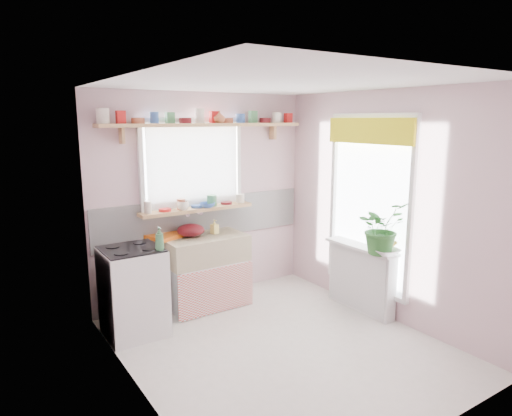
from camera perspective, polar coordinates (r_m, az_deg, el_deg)
room at (r=5.28m, az=3.48°, el=2.16°), size 3.20×3.20×3.20m
sink_unit at (r=5.45m, az=-6.33°, el=-7.79°), size 0.95×0.65×1.11m
cooker at (r=4.89m, az=-15.10°, el=-10.01°), size 0.58×0.58×0.93m
radiator_ledge at (r=5.46m, az=13.02°, el=-8.37°), size 0.22×0.95×0.78m
windowsill at (r=5.43m, az=-7.39°, el=-0.15°), size 1.40×0.22×0.04m
pine_shelf at (r=5.39m, az=-6.15°, el=10.29°), size 2.52×0.24×0.04m
shelf_crockery at (r=5.38m, az=-6.16°, el=11.09°), size 2.47×0.11×0.12m
sill_crockery at (r=5.41m, az=-7.57°, el=0.61°), size 1.35×0.11×0.12m
dish_tray at (r=5.36m, az=-11.02°, el=-3.36°), size 0.52×0.46×0.04m
colander at (r=5.33m, az=-8.15°, el=-2.76°), size 0.36×0.36×0.14m
jade_plant at (r=5.00m, az=15.42°, el=-2.40°), size 0.52×0.45×0.57m
fruit_bowl at (r=5.02m, az=15.83°, el=-5.29°), size 0.33×0.33×0.07m
herb_pot at (r=5.12m, az=16.30°, el=-4.04°), size 0.14×0.11×0.23m
soap_bottle_sink at (r=5.42m, az=-5.21°, el=-2.34°), size 0.09×0.09×0.17m
sill_cup at (r=5.28m, az=-9.11°, el=0.28°), size 0.17×0.17×0.10m
sill_bowl at (r=5.41m, az=-6.10°, el=0.37°), size 0.21×0.21×0.06m
shelf_vase at (r=5.39m, az=-4.59°, el=11.28°), size 0.18×0.18×0.14m
cooker_bottle at (r=4.59m, az=-11.98°, el=-3.78°), size 0.09×0.09×0.23m
fruit at (r=5.01m, az=15.86°, el=-4.60°), size 0.20×0.14×0.10m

